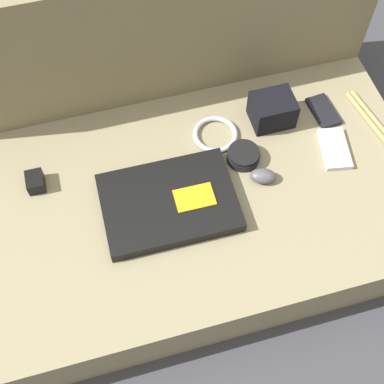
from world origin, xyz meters
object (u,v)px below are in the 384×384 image
Objects in this scene: phone_silver at (323,111)px; phone_black at (335,149)px; charger_brick at (35,182)px; laptop at (169,202)px; camera_pouch at (272,110)px; speaker_puck at (243,156)px; computer_mouse at (263,176)px.

phone_silver is 0.82× the size of phone_black.
charger_brick is at bearing 176.89° from phone_silver.
phone_silver is at bearing 20.40° from laptop.
camera_pouch is at bearing 30.15° from laptop.
speaker_puck is at bearing -166.39° from phone_silver.
computer_mouse is 0.20m from phone_black.
computer_mouse is 0.54m from charger_brick.
laptop reaches higher than phone_silver.
camera_pouch reaches higher than charger_brick.
camera_pouch reaches higher than phone_silver.
speaker_puck is at bearing -6.75° from charger_brick.
speaker_puck is (0.21, 0.08, -0.00)m from laptop.
camera_pouch reaches higher than phone_black.
camera_pouch reaches higher than computer_mouse.
camera_pouch is at bearing 3.65° from charger_brick.
phone_black is 0.18m from camera_pouch.
laptop is at bearing -165.34° from phone_silver.
laptop is at bearing -157.48° from computer_mouse.
speaker_puck is 0.50m from charger_brick.
phone_silver is at bearing -6.28° from camera_pouch.
laptop is 0.23m from computer_mouse.
computer_mouse is 0.18m from camera_pouch.
charger_brick is at bearing -176.35° from camera_pouch.
laptop is 2.41× the size of phone_black.
charger_brick reaches higher than phone_silver.
camera_pouch is at bearing 42.45° from speaker_puck.
speaker_puck is 0.23m from phone_black.
phone_silver is at bearing 91.01° from phone_black.
computer_mouse is 0.89× the size of speaker_puck.
charger_brick is (-0.52, 0.13, 0.00)m from computer_mouse.
charger_brick is (-0.49, 0.06, 0.00)m from speaker_puck.
charger_brick is at bearing -173.62° from computer_mouse.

